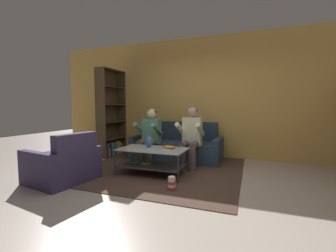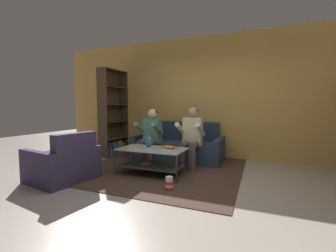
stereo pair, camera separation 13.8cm
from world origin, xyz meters
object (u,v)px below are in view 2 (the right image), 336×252
(coffee_table, at_px, (152,157))
(armchair, at_px, (64,164))
(person_seated_right, at_px, (191,135))
(vase, at_px, (149,141))
(popcorn_tub, at_px, (169,183))
(bookshelf, at_px, (112,123))
(book_stack, at_px, (169,147))
(person_seated_left, at_px, (150,134))
(couch, at_px, (178,147))

(coffee_table, xyz_separation_m, armchair, (-1.19, -0.86, -0.04))
(person_seated_right, height_order, coffee_table, person_seated_right)
(vase, distance_m, popcorn_tub, 1.12)
(coffee_table, height_order, armchair, armchair)
(person_seated_right, distance_m, bookshelf, 2.20)
(person_seated_right, relative_size, popcorn_tub, 5.76)
(armchair, relative_size, popcorn_tub, 5.04)
(coffee_table, relative_size, book_stack, 4.82)
(armchair, xyz_separation_m, popcorn_tub, (1.78, 0.24, -0.17))
(armchair, bearing_deg, person_seated_left, 64.42)
(person_seated_right, bearing_deg, book_stack, -109.12)
(coffee_table, relative_size, popcorn_tub, 5.71)
(person_seated_right, relative_size, armchair, 1.14)
(couch, height_order, bookshelf, bookshelf)
(person_seated_left, height_order, bookshelf, bookshelf)
(coffee_table, xyz_separation_m, book_stack, (0.29, 0.12, 0.17))
(bookshelf, height_order, armchair, bookshelf)
(coffee_table, bearing_deg, popcorn_tub, -46.27)
(person_seated_right, bearing_deg, person_seated_left, -179.79)
(book_stack, relative_size, bookshelf, 0.12)
(couch, bearing_deg, coffee_table, -92.25)
(person_seated_right, xyz_separation_m, book_stack, (-0.23, -0.66, -0.17))
(book_stack, height_order, popcorn_tub, book_stack)
(person_seated_right, bearing_deg, couch, 131.35)
(popcorn_tub, bearing_deg, armchair, -172.29)
(couch, distance_m, person_seated_right, 0.79)
(vase, xyz_separation_m, bookshelf, (-1.54, 1.00, 0.23))
(person_seated_left, xyz_separation_m, person_seated_right, (0.92, 0.00, 0.02))
(couch, relative_size, bookshelf, 0.95)
(coffee_table, relative_size, vase, 5.17)
(person_seated_left, relative_size, vase, 5.06)
(couch, height_order, person_seated_right, person_seated_right)
(person_seated_left, distance_m, book_stack, 0.97)
(vase, height_order, book_stack, vase)
(vase, distance_m, bookshelf, 1.85)
(person_seated_right, xyz_separation_m, armchair, (-1.70, -1.63, -0.38))
(couch, xyz_separation_m, person_seated_right, (0.46, -0.52, 0.37))
(couch, height_order, vase, couch)
(coffee_table, bearing_deg, couch, 87.75)
(person_seated_right, xyz_separation_m, popcorn_tub, (0.08, -1.39, -0.55))
(coffee_table, bearing_deg, vase, 135.38)
(couch, xyz_separation_m, coffee_table, (-0.05, -1.30, 0.03))
(person_seated_right, height_order, vase, person_seated_right)
(person_seated_left, distance_m, vase, 0.72)
(person_seated_left, bearing_deg, vase, -65.83)
(couch, xyz_separation_m, vase, (-0.17, -1.18, 0.30))
(couch, relative_size, coffee_table, 1.69)
(vase, distance_m, armchair, 1.48)
(person_seated_left, xyz_separation_m, armchair, (-0.78, -1.63, -0.36))
(person_seated_right, relative_size, bookshelf, 0.57)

